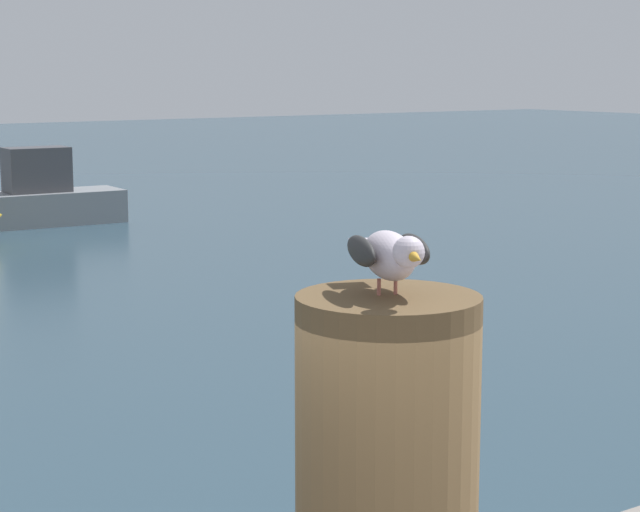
{
  "coord_description": "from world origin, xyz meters",
  "views": [
    {
      "loc": [
        -2.25,
        -2.2,
        3.02
      ],
      "look_at": [
        -0.79,
        -0.11,
        2.6
      ],
      "focal_mm": 64.49,
      "sensor_mm": 36.0,
      "label": 1
    }
  ],
  "objects": [
    {
      "name": "mooring_post",
      "position": [
        -0.79,
        -0.36,
        2.12
      ],
      "size": [
        0.39,
        0.39,
        0.86
      ],
      "primitive_type": "cylinder",
      "color": "brown",
      "rests_on": "harbor_quay"
    },
    {
      "name": "boat_grey",
      "position": [
        5.29,
        19.23,
        0.46
      ],
      "size": [
        4.43,
        1.33,
        1.67
      ],
      "color": "gray",
      "rests_on": "ground_plane"
    },
    {
      "name": "seagull",
      "position": [
        -0.8,
        -0.36,
        2.64
      ],
      "size": [
        0.21,
        0.38,
        0.14
      ],
      "color": "#C67060",
      "rests_on": "mooring_post"
    }
  ]
}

